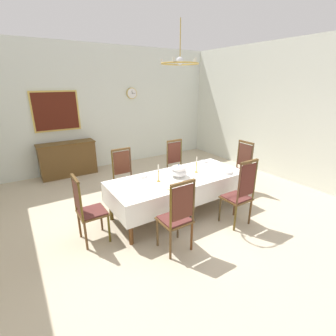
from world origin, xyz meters
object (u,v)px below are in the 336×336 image
spoon_primary (169,190)px  chair_south_a (177,216)px  chair_head_west (88,209)px  framed_painting (56,111)px  chair_north_b (177,165)px  bowl_near_left (176,188)px  chair_south_b (240,193)px  bowl_far_left (143,176)px  sideboard (68,159)px  dining_table (178,180)px  soup_tureen (179,171)px  bowl_far_right (204,161)px  spoon_secondary (231,171)px  chandelier (180,63)px  chair_head_east (240,167)px  mounted_clock (132,93)px  bowl_near_right (228,172)px  candlestick_west (158,175)px  chair_north_a (125,176)px  candlestick_east (196,166)px

spoon_primary → chair_south_a: bearing=-115.3°
chair_head_west → framed_painting: 3.67m
chair_north_b → bowl_near_left: (-0.99, -1.36, 0.17)m
chair_south_b → bowl_far_left: 1.76m
chair_south_a → bowl_far_left: chair_south_a is taller
chair_head_west → sideboard: bearing=173.5°
dining_table → chair_south_a: (-0.68, -0.94, -0.07)m
chair_north_b → framed_painting: framed_painting is taller
bowl_near_left → framed_painting: bearing=105.1°
chair_north_b → bowl_far_left: (-1.19, -0.59, 0.16)m
chair_head_west → soup_tureen: 1.72m
spoon_primary → bowl_far_right: bearing=24.3°
chair_head_west → bowl_near_left: size_ratio=6.31×
soup_tureen → bowl_far_left: 0.67m
spoon_primary → spoon_secondary: bearing=-2.4°
chandelier → framed_painting: bearing=112.0°
chair_south_a → sideboard: (-0.65, 4.17, -0.14)m
chair_south_a → chair_head_east: size_ratio=0.99×
chair_head_west → bowl_far_right: bearing=98.6°
chair_head_east → framed_painting: (-3.11, 3.49, 1.10)m
bowl_near_left → dining_table: bearing=50.4°
chair_head_east → spoon_secondary: (-0.67, -0.34, 0.14)m
chair_south_b → chair_north_b: bearing=90.0°
chair_south_a → chandelier: 2.40m
framed_painting → chandelier: bearing=-68.0°
mounted_clock → framed_painting: bearing=179.8°
bowl_far_left → spoon_secondary: bowl_far_left is taller
chair_head_east → bowl_near_right: bearing=114.9°
candlestick_west → bowl_far_left: (-0.13, 0.35, -0.11)m
chair_north_a → candlestick_west: bearing=104.8°
candlestick_west → chair_south_b: bearing=-41.5°
chair_south_b → sideboard: bearing=115.2°
bowl_near_left → sideboard: bearing=104.9°
spoon_primary → chandelier: 2.05m
chair_head_east → bowl_far_right: chair_head_east is taller
chair_south_a → chair_head_west: bearing=137.4°
chair_south_a → candlestick_east: 1.47m
bowl_far_left → bowl_far_right: 1.54m
chair_head_west → bowl_far_right: (2.68, 0.41, 0.18)m
bowl_near_right → bowl_far_left: 1.63m
chair_north_a → candlestick_west: (0.25, -0.94, 0.27)m
chair_north_a → chair_head_west: 1.38m
chair_head_west → bowl_near_right: bearing=82.0°
chair_south_a → candlestick_east: (1.11, 0.94, 0.27)m
candlestick_west → candlestick_east: (0.86, -0.00, -0.00)m
chair_head_east → bowl_far_left: (-2.26, 0.35, 0.16)m
chair_north_b → soup_tureen: (-0.63, -0.94, 0.26)m
chair_north_b → candlestick_east: chair_north_b is taller
chair_north_b → bowl_near_right: chair_north_b is taller
bowl_far_left → chandelier: size_ratio=0.25×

